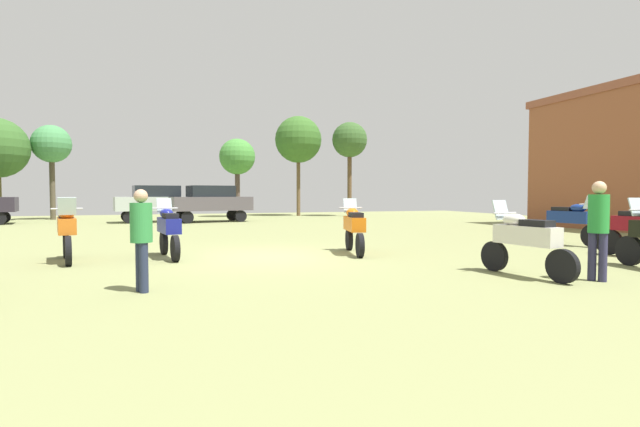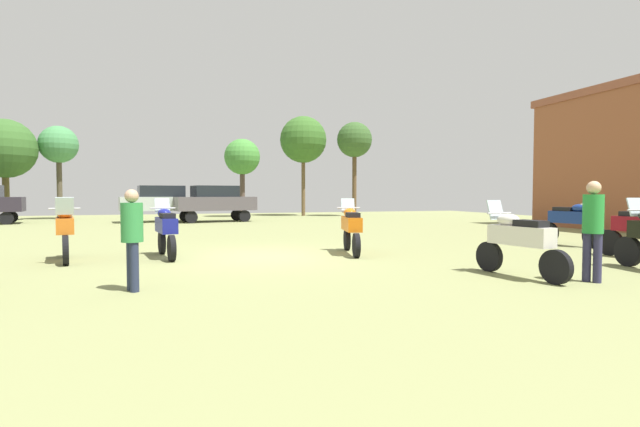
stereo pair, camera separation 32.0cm
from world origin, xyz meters
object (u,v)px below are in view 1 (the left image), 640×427
car_3 (157,201)px  tree_5 (350,141)px  person_1 (598,223)px  tree_3 (237,158)px  motorcycle_2 (525,239)px  tree_6 (298,140)px  motorcycle_8 (354,227)px  person_2 (141,232)px  motorcycle_4 (169,229)px  motorcycle_7 (570,221)px  motorcycle_5 (67,230)px  car_2 (211,201)px  tree_1 (51,145)px

car_3 → tree_5: bearing=-85.8°
person_1 → tree_3: tree_3 is taller
car_3 → person_1: size_ratio=2.53×
motorcycle_2 → tree_6: 25.28m
motorcycle_8 → person_2: person_2 is taller
person_1 → tree_3: bearing=-22.5°
motorcycle_2 → tree_5: (5.68, 23.05, 4.48)m
motorcycle_4 → tree_5: tree_5 is taller
motorcycle_7 → person_1: (-4.29, -4.73, 0.31)m
tree_6 → motorcycle_5: bearing=-119.1°
motorcycle_2 → car_2: 19.72m
motorcycle_5 → car_3: bearing=-108.2°
car_2 → person_2: bearing=160.8°
car_3 → person_1: 22.37m
car_3 → tree_5: size_ratio=0.70×
tree_1 → tree_3: bearing=-0.7°
car_2 → motorcycle_2: bearing=-178.8°
motorcycle_8 → person_2: 6.09m
motorcycle_5 → car_3: car_3 is taller
tree_6 → car_3: bearing=-154.1°
motorcycle_2 → person_2: bearing=164.4°
person_2 → tree_3: size_ratio=0.31×
motorcycle_4 → person_2: (-0.44, -4.05, 0.24)m
car_3 → tree_1: 8.14m
motorcycle_2 → person_1: 1.24m
car_3 → tree_3: tree_3 is taller
motorcycle_7 → tree_6: size_ratio=0.30×
tree_6 → car_2: bearing=-140.2°
motorcycle_5 → person_1: 11.03m
tree_1 → car_2: bearing=-31.2°
motorcycle_2 → motorcycle_5: size_ratio=1.00×
motorcycle_8 → tree_5: (7.44, 18.88, 4.48)m
motorcycle_7 → person_2: (-11.99, -3.16, 0.21)m
motorcycle_2 → motorcycle_5: motorcycle_5 is taller
car_2 → tree_5: 11.17m
person_1 → tree_5: 24.66m
motorcycle_4 → person_1: size_ratio=1.18×
motorcycle_4 → car_2: (2.32, 14.47, 0.46)m
tree_6 → motorcycle_8: bearing=-101.7°
motorcycle_4 → tree_5: size_ratio=0.33×
car_2 → person_1: car_2 is taller
tree_3 → tree_6: size_ratio=0.75×
motorcycle_5 → tree_5: size_ratio=0.32×
tree_1 → person_1: bearing=-61.6°
motorcycle_8 → tree_3: tree_3 is taller
person_2 → tree_6: tree_6 is taller
motorcycle_5 → tree_1: tree_1 is taller
tree_1 → tree_5: size_ratio=0.87×
tree_1 → tree_5: tree_5 is taller
motorcycle_2 → car_2: bearing=92.7°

